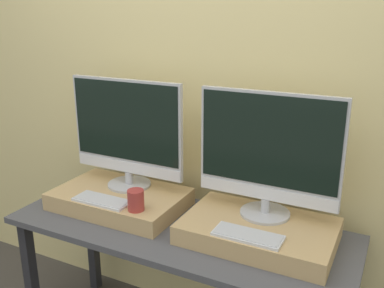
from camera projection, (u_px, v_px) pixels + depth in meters
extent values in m
cube|color=#DBC684|center=(214.00, 85.00, 2.08)|extent=(8.00, 0.04, 2.60)
cube|color=#47474C|center=(179.00, 229.00, 1.95)|extent=(1.57, 0.60, 0.03)
cube|color=#232328|center=(31.00, 281.00, 2.17)|extent=(0.05, 0.05, 0.68)
cube|color=#232328|center=(93.00, 238.00, 2.57)|extent=(0.05, 0.05, 0.68)
cube|color=tan|center=(120.00, 199.00, 2.13)|extent=(0.63, 0.41, 0.08)
cylinder|color=#B2B2B7|center=(129.00, 184.00, 2.18)|extent=(0.22, 0.22, 0.01)
cylinder|color=#B2B2B7|center=(129.00, 177.00, 2.17)|extent=(0.04, 0.04, 0.06)
cube|color=#B2B2B7|center=(127.00, 127.00, 2.09)|extent=(0.61, 0.02, 0.47)
cube|color=black|center=(125.00, 122.00, 2.07)|extent=(0.59, 0.00, 0.39)
cube|color=silver|center=(127.00, 167.00, 2.14)|extent=(0.61, 0.00, 0.06)
cube|color=silver|center=(102.00, 201.00, 2.00)|extent=(0.28, 0.11, 0.01)
cube|color=#B2B2B7|center=(102.00, 199.00, 1.99)|extent=(0.26, 0.10, 0.00)
cylinder|color=#9E332D|center=(136.00, 200.00, 1.90)|extent=(0.07, 0.07, 0.10)
cube|color=tan|center=(258.00, 231.00, 1.82)|extent=(0.63, 0.41, 0.08)
cylinder|color=#B2B2B7|center=(265.00, 213.00, 1.88)|extent=(0.22, 0.22, 0.01)
cylinder|color=#B2B2B7|center=(265.00, 205.00, 1.86)|extent=(0.04, 0.04, 0.06)
cube|color=#B2B2B7|center=(269.00, 147.00, 1.78)|extent=(0.61, 0.02, 0.47)
cube|color=black|center=(268.00, 141.00, 1.76)|extent=(0.59, 0.00, 0.39)
cube|color=silver|center=(265.00, 194.00, 1.83)|extent=(0.61, 0.00, 0.06)
cube|color=silver|center=(248.00, 236.00, 1.69)|extent=(0.28, 0.11, 0.01)
cube|color=#B2B2B7|center=(248.00, 234.00, 1.69)|extent=(0.26, 0.10, 0.00)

